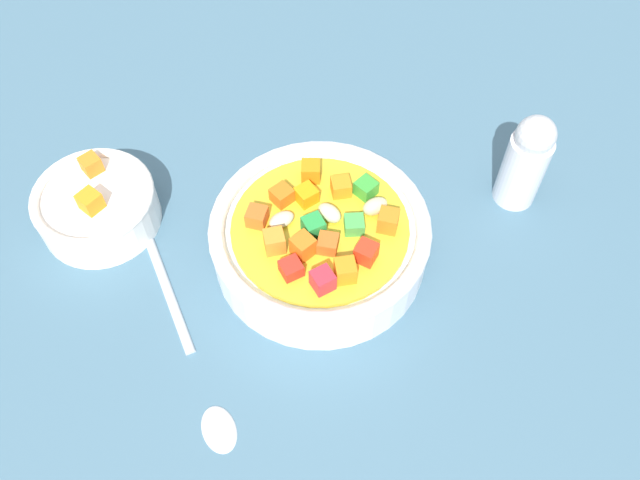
% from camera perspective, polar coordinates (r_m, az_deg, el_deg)
% --- Properties ---
extents(ground_plane, '(1.40, 1.40, 0.02)m').
position_cam_1_polar(ground_plane, '(0.56, 0.00, -1.85)').
color(ground_plane, '#42667A').
extents(soup_bowl_main, '(0.17, 0.17, 0.06)m').
position_cam_1_polar(soup_bowl_main, '(0.53, 0.01, 0.21)').
color(soup_bowl_main, white).
rests_on(soup_bowl_main, ground_plane).
extents(spoon, '(0.19, 0.10, 0.01)m').
position_cam_1_polar(spoon, '(0.51, -11.12, -8.96)').
color(spoon, silver).
rests_on(spoon, ground_plane).
extents(side_bowl_small, '(0.10, 0.10, 0.05)m').
position_cam_1_polar(side_bowl_small, '(0.58, -18.47, 2.76)').
color(side_bowl_small, white).
rests_on(side_bowl_small, ground_plane).
extents(pepper_shaker, '(0.04, 0.04, 0.09)m').
position_cam_1_polar(pepper_shaker, '(0.57, 17.14, 6.45)').
color(pepper_shaker, silver).
rests_on(pepper_shaker, ground_plane).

